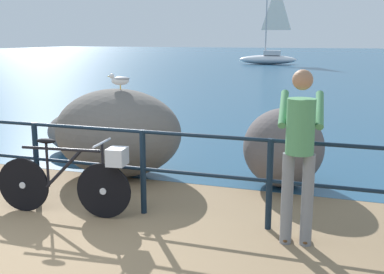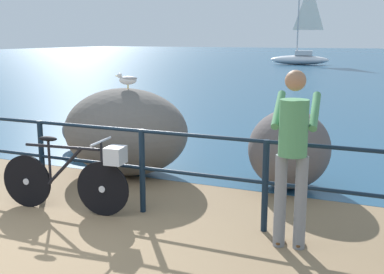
{
  "view_description": "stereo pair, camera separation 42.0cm",
  "coord_description": "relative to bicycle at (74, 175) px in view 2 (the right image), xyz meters",
  "views": [
    {
      "loc": [
        3.1,
        -3.37,
        2.08
      ],
      "look_at": [
        1.23,
        2.06,
        0.89
      ],
      "focal_mm": 45.17,
      "sensor_mm": 36.0,
      "label": 1
    },
    {
      "loc": [
        3.49,
        -3.22,
        2.08
      ],
      "look_at": [
        1.23,
        2.06,
        0.89
      ],
      "focal_mm": 45.17,
      "sensor_mm": 36.0,
      "label": 2
    }
  ],
  "objects": [
    {
      "name": "breakwater_boulder_left",
      "position": [
        -1.75,
        2.86,
        -0.1
      ],
      "size": [
        1.15,
        0.9,
        0.73
      ],
      "color": "slate",
      "rests_on": "ground"
    },
    {
      "name": "sea_surface",
      "position": [
        -0.01,
        46.63,
        -0.46
      ],
      "size": [
        120.0,
        90.0,
        0.01
      ],
      "primitive_type": "cube",
      "color": "navy",
      "rests_on": "ground_plane"
    },
    {
      "name": "breakwater_boulder_right",
      "position": [
        2.15,
        2.0,
        0.09
      ],
      "size": [
        1.13,
        1.27,
        1.11
      ],
      "color": "#595150",
      "rests_on": "ground"
    },
    {
      "name": "bicycle",
      "position": [
        0.0,
        0.0,
        0.0
      ],
      "size": [
        1.69,
        0.48,
        0.92
      ],
      "rotation": [
        0.0,
        0.0,
        0.11
      ],
      "color": "black",
      "rests_on": "ground_plane"
    },
    {
      "name": "person_at_railing",
      "position": [
        2.58,
        0.06,
        0.53
      ],
      "size": [
        0.49,
        0.66,
        1.78
      ],
      "rotation": [
        0.0,
        0.0,
        1.67
      ],
      "color": "slate",
      "rests_on": "ground_plane"
    },
    {
      "name": "breakwater_boulder_main",
      "position": [
        -0.31,
        1.71,
        0.2
      ],
      "size": [
        1.98,
        1.53,
        1.33
      ],
      "color": "#605B56",
      "rests_on": "ground"
    },
    {
      "name": "promenade_railing",
      "position": [
        -0.01,
        0.33,
        0.18
      ],
      "size": [
        7.59,
        0.07,
        1.02
      ],
      "color": "black",
      "rests_on": "ground_plane"
    },
    {
      "name": "sailboat",
      "position": [
        -3.62,
        32.97,
        0.24
      ],
      "size": [
        4.56,
        2.08,
        6.16
      ],
      "rotation": [
        0.0,
        0.0,
        3.32
      ],
      "color": "white",
      "rests_on": "sea_surface"
    },
    {
      "name": "seagull",
      "position": [
        -0.23,
        1.68,
        1.0
      ],
      "size": [
        0.34,
        0.2,
        0.23
      ],
      "rotation": [
        0.0,
        0.0,
        3.51
      ],
      "color": "gold",
      "rests_on": "breakwater_boulder_main"
    },
    {
      "name": "ground_plane",
      "position": [
        -0.01,
        18.67,
        -0.51
      ],
      "size": [
        120.0,
        120.0,
        0.1
      ],
      "primitive_type": "cube",
      "color": "#846B4C"
    }
  ]
}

